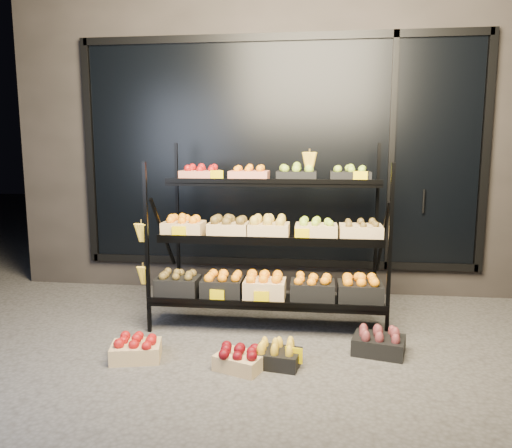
# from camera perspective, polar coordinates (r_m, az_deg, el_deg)

# --- Properties ---
(ground) EXTENTS (24.00, 24.00, 0.00)m
(ground) POSITION_cam_1_polar(r_m,az_deg,el_deg) (4.24, 0.71, -13.67)
(ground) COLOR #514F4C
(ground) RESTS_ON ground
(building) EXTENTS (6.00, 2.08, 3.50)m
(building) POSITION_cam_1_polar(r_m,az_deg,el_deg) (6.50, 3.30, 9.94)
(building) COLOR #2D2826
(building) RESTS_ON ground
(display_rack) EXTENTS (2.18, 1.02, 1.69)m
(display_rack) POSITION_cam_1_polar(r_m,az_deg,el_deg) (4.59, 1.43, -1.66)
(display_rack) COLOR black
(display_rack) RESTS_ON ground
(tag_floor_b) EXTENTS (0.13, 0.01, 0.12)m
(tag_floor_b) POSITION_cam_1_polar(r_m,az_deg,el_deg) (3.84, 4.34, -15.29)
(tag_floor_b) COLOR #EBC900
(tag_floor_b) RESTS_ON ground
(floor_crate_left) EXTENTS (0.42, 0.35, 0.19)m
(floor_crate_left) POSITION_cam_1_polar(r_m,az_deg,el_deg) (4.06, -13.55, -13.64)
(floor_crate_left) COLOR #DAB87E
(floor_crate_left) RESTS_ON ground
(floor_crate_midleft) EXTENTS (0.38, 0.31, 0.18)m
(floor_crate_midleft) POSITION_cam_1_polar(r_m,az_deg,el_deg) (3.86, 2.37, -14.69)
(floor_crate_midleft) COLOR black
(floor_crate_midleft) RESTS_ON ground
(floor_crate_midright) EXTENTS (0.40, 0.35, 0.18)m
(floor_crate_midright) POSITION_cam_1_polar(r_m,az_deg,el_deg) (3.80, -1.87, -15.10)
(floor_crate_midright) COLOR #DAB87E
(floor_crate_midright) RESTS_ON ground
(floor_crate_right) EXTENTS (0.45, 0.38, 0.20)m
(floor_crate_right) POSITION_cam_1_polar(r_m,az_deg,el_deg) (4.17, 13.85, -12.97)
(floor_crate_right) COLOR black
(floor_crate_right) RESTS_ON ground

